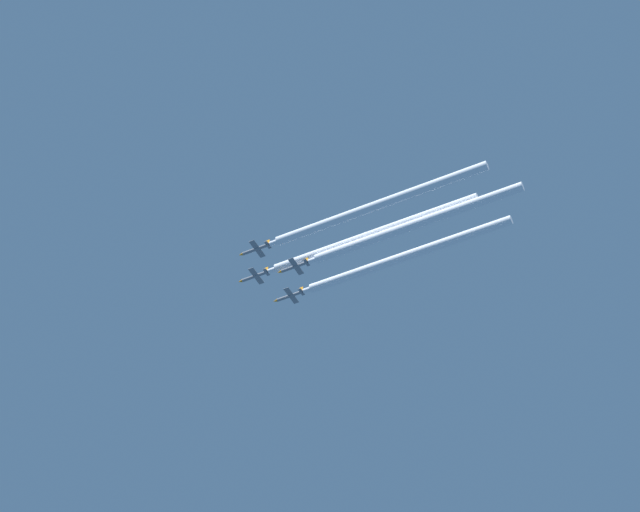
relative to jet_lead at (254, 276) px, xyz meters
name	(u,v)px	position (x,y,z in m)	size (l,w,h in m)	color
jet_lead	(254,276)	(0.00, 0.00, 0.00)	(7.21, 10.49, 2.52)	slate
jet_left_wingman	(255,249)	(-10.83, -6.29, -1.38)	(7.21, 10.49, 2.52)	slate
jet_right_wingman	(289,296)	(10.87, -6.19, -1.41)	(7.21, 10.49, 2.52)	slate
jet_slot	(294,267)	(-0.86, -13.81, -2.90)	(7.21, 10.49, 2.52)	slate
smoke_trail_lead	(370,236)	(0.00, -37.90, -0.03)	(2.69, 66.16, 2.69)	white
smoke_trail_left_wingman	(375,206)	(-10.83, -44.39, -1.40)	(2.69, 66.56, 2.69)	white
smoke_trail_right_wingman	(404,257)	(10.87, -43.95, -1.43)	(2.69, 65.88, 2.69)	white
smoke_trail_slot	(412,225)	(-0.86, -51.35, -2.93)	(2.69, 65.45, 2.69)	white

